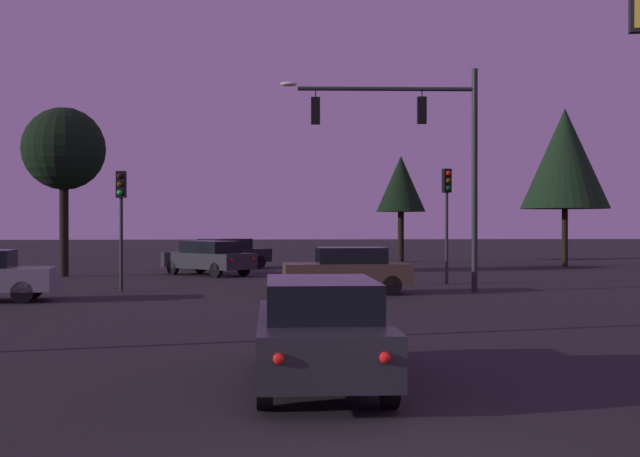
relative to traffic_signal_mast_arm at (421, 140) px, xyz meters
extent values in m
plane|color=black|center=(-4.20, 4.53, -5.11)|extent=(168.00, 168.00, 0.00)
cylinder|color=#232326|center=(1.80, -0.09, -1.36)|extent=(0.20, 0.20, 7.50)
cylinder|color=#232326|center=(-1.17, 0.05, 1.70)|extent=(5.95, 0.42, 0.14)
ellipsoid|color=#F4EACC|center=(-4.44, 0.20, 1.85)|extent=(0.56, 0.28, 0.16)
cylinder|color=#232326|center=(0.02, -0.01, 1.57)|extent=(0.05, 0.05, 0.26)
cube|color=black|center=(0.02, -0.01, 0.99)|extent=(0.31, 0.25, 0.90)
sphere|color=red|center=(0.03, 0.13, 1.27)|extent=(0.18, 0.18, 0.18)
sphere|color=#56380C|center=(0.03, 0.13, 0.99)|extent=(0.18, 0.18, 0.18)
sphere|color=#0C4219|center=(0.03, 0.13, 0.71)|extent=(0.18, 0.18, 0.18)
cylinder|color=#232326|center=(-3.55, 0.16, 1.56)|extent=(0.05, 0.05, 0.29)
cube|color=black|center=(-3.55, 0.16, 0.96)|extent=(0.31, 0.25, 0.90)
sphere|color=red|center=(-3.54, 0.30, 1.24)|extent=(0.18, 0.18, 0.18)
sphere|color=#56380C|center=(-3.54, 0.30, 0.96)|extent=(0.18, 0.18, 0.18)
sphere|color=#0C4219|center=(-3.54, 0.30, 0.68)|extent=(0.18, 0.18, 0.18)
cylinder|color=#232326|center=(-10.08, 0.93, -3.53)|extent=(0.12, 0.12, 3.17)
cube|color=black|center=(-10.08, 0.93, -1.49)|extent=(0.34, 0.29, 0.90)
sphere|color=#4C0A0A|center=(-10.11, 0.80, -1.21)|extent=(0.18, 0.18, 0.18)
sphere|color=#56380C|center=(-10.11, 0.80, -1.49)|extent=(0.18, 0.18, 0.18)
sphere|color=#1EE04C|center=(-10.11, 0.80, -1.77)|extent=(0.18, 0.18, 0.18)
cylinder|color=#232326|center=(1.65, 3.37, -3.38)|extent=(0.12, 0.12, 3.46)
cube|color=black|center=(1.65, 3.37, -1.19)|extent=(0.35, 0.31, 0.90)
sphere|color=red|center=(1.69, 3.24, -0.91)|extent=(0.18, 0.18, 0.18)
sphere|color=#56380C|center=(1.69, 3.24, -1.19)|extent=(0.18, 0.18, 0.18)
sphere|color=#0C4219|center=(1.69, 3.24, -1.47)|extent=(0.18, 0.18, 0.18)
cube|color=#232328|center=(-4.59, -15.64, -4.45)|extent=(1.82, 4.61, 0.68)
cube|color=black|center=(-4.59, -15.79, -3.85)|extent=(1.54, 2.50, 0.52)
cylinder|color=black|center=(-5.34, -14.11, -4.79)|extent=(0.21, 0.64, 0.64)
cylinder|color=black|center=(-3.79, -14.14, -4.79)|extent=(0.21, 0.64, 0.64)
cylinder|color=black|center=(-5.39, -17.14, -4.79)|extent=(0.21, 0.64, 0.64)
cylinder|color=black|center=(-3.83, -17.16, -4.79)|extent=(0.21, 0.64, 0.64)
sphere|color=red|center=(-5.23, -17.93, -4.35)|extent=(0.14, 0.14, 0.14)
sphere|color=red|center=(-4.01, -17.95, -4.35)|extent=(0.14, 0.14, 0.14)
cube|color=#473828|center=(-2.59, -0.63, -4.45)|extent=(4.13, 1.85, 0.68)
cube|color=black|center=(-2.44, -0.62, -3.85)|extent=(2.25, 1.55, 0.52)
cylinder|color=black|center=(-3.91, -1.43, -4.79)|extent=(0.65, 0.22, 0.64)
cylinder|color=black|center=(-3.96, 0.09, -4.79)|extent=(0.65, 0.22, 0.64)
cylinder|color=black|center=(-1.22, -1.35, -4.79)|extent=(0.65, 0.22, 0.64)
cylinder|color=black|center=(-1.27, 0.18, -4.79)|extent=(0.65, 0.22, 0.64)
sphere|color=red|center=(-0.52, -1.17, -4.35)|extent=(0.14, 0.14, 0.14)
sphere|color=red|center=(-0.56, 0.04, -4.35)|extent=(0.14, 0.14, 0.14)
cylinder|color=black|center=(-12.35, -1.59, -4.79)|extent=(0.65, 0.25, 0.64)
cylinder|color=black|center=(-12.22, -3.14, -4.79)|extent=(0.65, 0.25, 0.64)
cube|color=#232328|center=(-7.68, 9.37, -4.45)|extent=(4.37, 4.45, 0.68)
cube|color=black|center=(-7.57, 9.27, -3.85)|extent=(2.77, 2.80, 0.52)
cylinder|color=black|center=(-9.27, 9.88, -4.79)|extent=(0.59, 0.60, 0.64)
cylinder|color=black|center=(-8.13, 10.98, -4.79)|extent=(0.59, 0.60, 0.64)
cylinder|color=black|center=(-7.23, 7.77, -4.79)|extent=(0.59, 0.60, 0.64)
cylinder|color=black|center=(-6.09, 8.87, -4.79)|extent=(0.59, 0.60, 0.64)
sphere|color=red|center=(-6.58, 7.33, -4.35)|extent=(0.14, 0.14, 0.14)
sphere|color=red|center=(-5.68, 8.20, -4.35)|extent=(0.14, 0.14, 0.14)
cube|color=black|center=(-7.00, 14.56, -4.45)|extent=(4.52, 3.97, 0.68)
cube|color=black|center=(-7.12, 14.47, -3.85)|extent=(2.78, 2.61, 0.52)
cylinder|color=black|center=(-6.33, 16.03, -4.79)|extent=(0.64, 0.54, 0.64)
cylinder|color=black|center=(-5.39, 14.73, -4.79)|extent=(0.64, 0.54, 0.64)
cylinder|color=black|center=(-8.61, 14.38, -4.79)|extent=(0.64, 0.54, 0.64)
cylinder|color=black|center=(-7.67, 13.08, -4.79)|extent=(0.64, 0.54, 0.64)
sphere|color=red|center=(-9.11, 13.80, -4.35)|extent=(0.14, 0.14, 0.14)
sphere|color=red|center=(-8.36, 12.78, -4.35)|extent=(0.14, 0.14, 0.14)
cylinder|color=black|center=(10.88, 15.56, -3.57)|extent=(0.32, 0.32, 3.08)
cone|color=black|center=(10.88, 15.56, 0.65)|extent=(4.69, 4.69, 5.36)
cylinder|color=black|center=(3.04, 21.30, -3.62)|extent=(0.37, 0.37, 2.99)
cone|color=black|center=(3.04, 21.30, -0.46)|extent=(2.93, 2.93, 3.33)
cylinder|color=black|center=(-13.85, 9.07, -2.97)|extent=(0.39, 0.39, 4.28)
sphere|color=black|center=(-13.85, 9.07, 0.42)|extent=(3.57, 3.57, 3.57)
camera|label=1|loc=(-5.47, -27.38, -2.79)|focal=46.36mm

